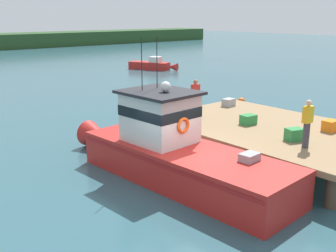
% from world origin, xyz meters
% --- Properties ---
extents(ground_plane, '(200.00, 200.00, 0.00)m').
position_xyz_m(ground_plane, '(0.00, 0.00, 0.00)').
color(ground_plane, '#2D5660').
extents(dock, '(6.00, 9.00, 1.20)m').
position_xyz_m(dock, '(4.80, 0.00, 1.07)').
color(dock, '#4C3D2D').
rests_on(dock, ground).
extents(main_fishing_boat, '(3.02, 9.89, 4.80)m').
position_xyz_m(main_fishing_boat, '(0.17, 0.65, 1.01)').
color(main_fishing_boat, red).
rests_on(main_fishing_boat, ground).
extents(crate_stack_mid_dock, '(0.65, 0.51, 0.39)m').
position_xyz_m(crate_stack_mid_dock, '(4.33, 0.72, 1.40)').
color(crate_stack_mid_dock, '#2D8442').
rests_on(crate_stack_mid_dock, dock).
extents(crate_single_far, '(0.62, 0.47, 0.42)m').
position_xyz_m(crate_single_far, '(5.92, -1.97, 1.41)').
color(crate_single_far, orange).
rests_on(crate_single_far, dock).
extents(crate_single_by_cleat, '(0.72, 0.62, 0.44)m').
position_xyz_m(crate_single_by_cleat, '(3.81, -1.75, 1.42)').
color(crate_single_by_cleat, '#2D8442').
rests_on(crate_single_by_cleat, dock).
extents(crate_stack_near_edge, '(0.65, 0.51, 0.37)m').
position_xyz_m(crate_stack_near_edge, '(6.34, 3.52, 1.38)').
color(crate_stack_near_edge, '#9E9EA3').
rests_on(crate_stack_near_edge, dock).
extents(deckhand_by_the_boat, '(0.36, 0.22, 1.63)m').
position_xyz_m(deckhand_by_the_boat, '(3.64, 3.10, 2.06)').
color(deckhand_by_the_boat, '#383842').
rests_on(deckhand_by_the_boat, dock).
extents(deckhand_further_back, '(0.36, 0.22, 1.63)m').
position_xyz_m(deckhand_further_back, '(3.40, -2.43, 2.06)').
color(deckhand_further_back, '#383842').
rests_on(deckhand_further_back, dock).
extents(moored_boat_outer_mooring, '(3.09, 5.27, 1.35)m').
position_xyz_m(moored_boat_outer_mooring, '(17.86, 23.91, 0.46)').
color(moored_boat_outer_mooring, red).
rests_on(moored_boat_outer_mooring, ground).
extents(mooring_buoy_spare_mooring, '(0.49, 0.49, 0.49)m').
position_xyz_m(mooring_buoy_spare_mooring, '(11.26, 6.72, 0.25)').
color(mooring_buoy_spare_mooring, '#EA5B19').
rests_on(mooring_buoy_spare_mooring, ground).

